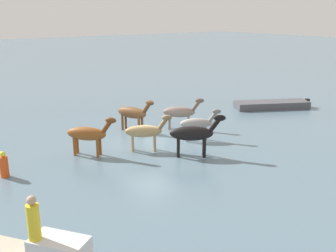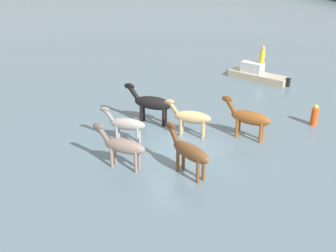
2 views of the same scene
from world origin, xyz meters
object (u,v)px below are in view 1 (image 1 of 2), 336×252
(horse_gray_outer, at_px, (145,131))
(person_spotter_bow, at_px, (33,219))
(horse_dun_straggler, at_px, (180,112))
(horse_rear_stallion, at_px, (88,134))
(horse_chestnut_trailing, at_px, (193,134))
(horse_lead, at_px, (197,124))
(boat_launch_far, at_px, (272,106))
(horse_dark_mare, at_px, (133,113))
(buoy_channel_marker, at_px, (4,165))

(horse_gray_outer, xyz_separation_m, person_spotter_bow, (-6.70, 7.54, 0.71))
(horse_gray_outer, bearing_deg, person_spotter_bow, -105.64)
(horse_dun_straggler, distance_m, horse_rear_stallion, 6.38)
(horse_chestnut_trailing, bearing_deg, horse_lead, 81.97)
(horse_rear_stallion, height_order, boat_launch_far, horse_rear_stallion)
(horse_lead, height_order, person_spotter_bow, person_spotter_bow)
(horse_chestnut_trailing, bearing_deg, horse_dark_mare, 128.13)
(horse_lead, height_order, buoy_channel_marker, horse_lead)
(horse_dark_mare, bearing_deg, horse_rear_stallion, -83.17)
(horse_gray_outer, relative_size, horse_chestnut_trailing, 0.91)
(horse_lead, distance_m, horse_chestnut_trailing, 2.45)
(horse_chestnut_trailing, xyz_separation_m, person_spotter_bow, (-4.69, 8.98, 0.59))
(horse_rear_stallion, bearing_deg, boat_launch_far, 52.00)
(horse_gray_outer, distance_m, buoy_channel_marker, 6.63)
(horse_dark_mare, xyz_separation_m, horse_chestnut_trailing, (-5.31, -0.16, 0.06))
(horse_dun_straggler, bearing_deg, buoy_channel_marker, -133.69)
(horse_dark_mare, height_order, buoy_channel_marker, horse_dark_mare)
(horse_chestnut_trailing, bearing_deg, horse_dun_straggler, 96.59)
(horse_gray_outer, xyz_separation_m, horse_dun_straggler, (1.99, -3.73, 0.03))
(horse_dark_mare, xyz_separation_m, horse_rear_stallion, (-2.27, 3.85, -0.00))
(horse_lead, xyz_separation_m, horse_chestnut_trailing, (-1.74, 1.71, 0.19))
(person_spotter_bow, bearing_deg, horse_dark_mare, -41.43)
(horse_gray_outer, height_order, person_spotter_bow, person_spotter_bow)
(horse_gray_outer, relative_size, horse_rear_stallion, 1.03)
(person_spotter_bow, bearing_deg, buoy_channel_marker, -7.46)
(horse_lead, bearing_deg, person_spotter_bow, -117.56)
(horse_dun_straggler, bearing_deg, horse_lead, -65.44)
(horse_lead, bearing_deg, horse_dun_straggler, 106.87)
(horse_gray_outer, bearing_deg, horse_chestnut_trailing, -21.75)
(horse_gray_outer, xyz_separation_m, buoy_channel_marker, (0.69, 6.57, -0.50))
(horse_gray_outer, distance_m, horse_chestnut_trailing, 2.48)
(horse_dun_straggler, xyz_separation_m, buoy_channel_marker, (-1.30, 10.31, -0.52))
(horse_dark_mare, distance_m, horse_chestnut_trailing, 5.31)
(horse_gray_outer, distance_m, person_spotter_bow, 10.11)
(buoy_channel_marker, bearing_deg, horse_dun_straggler, -82.81)
(horse_gray_outer, bearing_deg, horse_dark_mare, 101.54)
(horse_gray_outer, height_order, horse_lead, horse_gray_outer)
(horse_lead, xyz_separation_m, buoy_channel_marker, (0.96, 9.72, -0.44))
(buoy_channel_marker, bearing_deg, horse_gray_outer, -96.01)
(horse_rear_stallion, height_order, person_spotter_bow, person_spotter_bow)
(horse_rear_stallion, xyz_separation_m, horse_chestnut_trailing, (-3.04, -4.01, 0.06))
(horse_chestnut_trailing, height_order, buoy_channel_marker, horse_chestnut_trailing)
(horse_gray_outer, xyz_separation_m, horse_rear_stallion, (1.03, 2.57, 0.07))
(horse_gray_outer, relative_size, boat_launch_far, 0.40)
(horse_dark_mare, distance_m, horse_dun_straggler, 2.78)
(horse_dun_straggler, bearing_deg, boat_launch_far, 41.26)
(boat_launch_far, distance_m, person_spotter_bow, 21.90)
(horse_dark_mare, bearing_deg, horse_dun_straggler, 38.44)
(horse_dun_straggler, height_order, horse_chestnut_trailing, horse_chestnut_trailing)
(horse_rear_stallion, xyz_separation_m, buoy_channel_marker, (-0.34, 4.01, -0.57))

